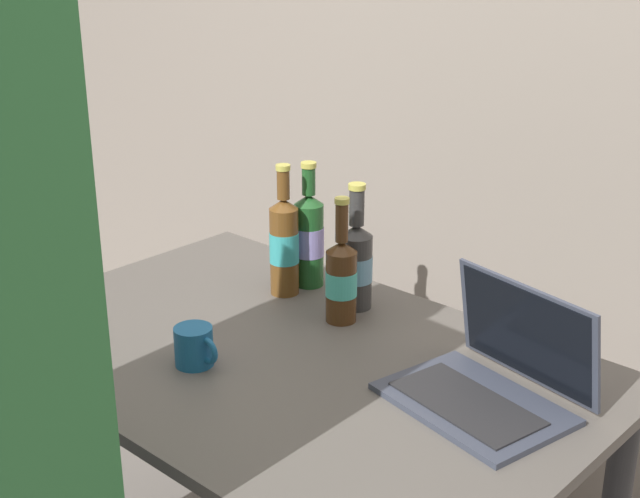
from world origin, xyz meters
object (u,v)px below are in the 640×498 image
at_px(beer_bottle_green, 309,237).
at_px(laptop, 493,376).
at_px(coffee_mug, 195,346).
at_px(beer_bottle_brown, 341,278).
at_px(beer_bottle_amber, 284,244).
at_px(beer_bottle_dark, 356,262).

bearing_deg(beer_bottle_green, laptop, -15.08).
height_order(laptop, coffee_mug, laptop).
bearing_deg(beer_bottle_brown, coffee_mug, -102.61).
distance_m(beer_bottle_green, beer_bottle_brown, 0.22).
height_order(beer_bottle_amber, coffee_mug, beer_bottle_amber).
distance_m(laptop, beer_bottle_dark, 0.48).
bearing_deg(beer_bottle_dark, coffee_mug, -97.20).
distance_m(beer_bottle_dark, beer_bottle_amber, 0.18).
xyz_separation_m(beer_bottle_dark, beer_bottle_amber, (-0.17, -0.05, 0.02)).
xyz_separation_m(beer_bottle_amber, coffee_mug, (0.12, -0.37, -0.08)).
bearing_deg(beer_bottle_green, beer_bottle_dark, -7.84).
relative_size(beer_bottle_dark, coffee_mug, 2.71).
height_order(beer_bottle_green, beer_bottle_amber, beer_bottle_amber).
bearing_deg(beer_bottle_amber, laptop, -8.26).
height_order(laptop, beer_bottle_amber, beer_bottle_amber).
relative_size(beer_bottle_dark, beer_bottle_amber, 0.93).
xyz_separation_m(laptop, beer_bottle_amber, (-0.63, 0.09, 0.08)).
bearing_deg(beer_bottle_brown, laptop, -8.81).
height_order(laptop, beer_bottle_dark, beer_bottle_dark).
relative_size(laptop, beer_bottle_amber, 1.19).
xyz_separation_m(laptop, beer_bottle_dark, (-0.45, 0.14, 0.06)).
bearing_deg(beer_bottle_dark, laptop, -17.63).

